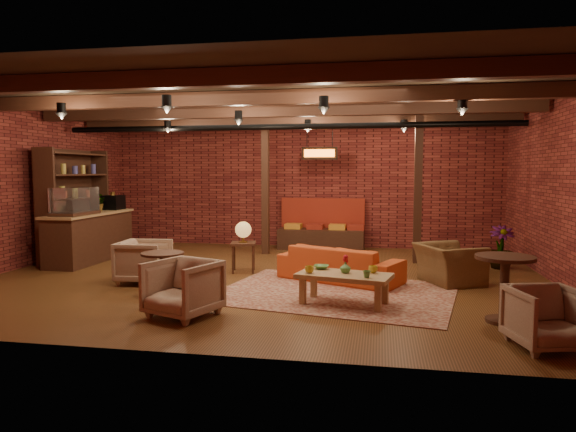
% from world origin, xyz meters
% --- Properties ---
extents(floor, '(10.00, 10.00, 0.00)m').
position_xyz_m(floor, '(0.00, 0.00, 0.00)').
color(floor, '#3D260F').
rests_on(floor, ground).
extents(ceiling, '(10.00, 8.00, 0.02)m').
position_xyz_m(ceiling, '(0.00, 0.00, 3.20)').
color(ceiling, black).
rests_on(ceiling, wall_back).
extents(wall_back, '(10.00, 0.02, 3.20)m').
position_xyz_m(wall_back, '(0.00, 4.00, 1.60)').
color(wall_back, maroon).
rests_on(wall_back, ground).
extents(wall_front, '(10.00, 0.02, 3.20)m').
position_xyz_m(wall_front, '(0.00, -4.00, 1.60)').
color(wall_front, maroon).
rests_on(wall_front, ground).
extents(wall_left, '(0.02, 8.00, 3.20)m').
position_xyz_m(wall_left, '(-5.00, 0.00, 1.60)').
color(wall_left, maroon).
rests_on(wall_left, ground).
extents(wall_right, '(0.02, 8.00, 3.20)m').
position_xyz_m(wall_right, '(5.00, 0.00, 1.60)').
color(wall_right, maroon).
rests_on(wall_right, ground).
extents(ceiling_beams, '(9.80, 6.40, 0.22)m').
position_xyz_m(ceiling_beams, '(0.00, 0.00, 3.08)').
color(ceiling_beams, '#321A10').
rests_on(ceiling_beams, ceiling).
extents(ceiling_pipe, '(9.60, 0.12, 0.12)m').
position_xyz_m(ceiling_pipe, '(0.00, 1.60, 2.85)').
color(ceiling_pipe, black).
rests_on(ceiling_pipe, ceiling).
extents(post_left, '(0.16, 0.16, 3.20)m').
position_xyz_m(post_left, '(-0.60, 2.60, 1.60)').
color(post_left, '#321A10').
rests_on(post_left, ground).
extents(post_right, '(0.16, 0.16, 3.20)m').
position_xyz_m(post_right, '(2.80, 2.00, 1.60)').
color(post_right, '#321A10').
rests_on(post_right, ground).
extents(service_counter, '(0.80, 2.50, 1.60)m').
position_xyz_m(service_counter, '(-4.10, 1.00, 0.80)').
color(service_counter, '#321A10').
rests_on(service_counter, ground).
extents(plant_counter, '(0.35, 0.39, 0.30)m').
position_xyz_m(plant_counter, '(-4.00, 1.20, 1.22)').
color(plant_counter, '#337F33').
rests_on(plant_counter, service_counter).
extents(shelving_hutch, '(0.52, 2.00, 2.40)m').
position_xyz_m(shelving_hutch, '(-4.50, 1.10, 1.20)').
color(shelving_hutch, '#321A10').
rests_on(shelving_hutch, ground).
extents(banquette, '(2.10, 0.70, 1.00)m').
position_xyz_m(banquette, '(0.60, 3.55, 0.50)').
color(banquette, maroon).
rests_on(banquette, ground).
extents(service_sign, '(0.86, 0.06, 0.30)m').
position_xyz_m(service_sign, '(0.60, 3.10, 2.35)').
color(service_sign, orange).
rests_on(service_sign, ceiling).
extents(ceiling_spotlights, '(6.40, 4.40, 0.28)m').
position_xyz_m(ceiling_spotlights, '(0.00, 0.00, 2.86)').
color(ceiling_spotlights, black).
rests_on(ceiling_spotlights, ceiling).
extents(rug, '(4.07, 3.40, 0.01)m').
position_xyz_m(rug, '(1.35, -1.01, 0.01)').
color(rug, maroon).
rests_on(rug, floor).
extents(sofa, '(2.30, 1.64, 0.63)m').
position_xyz_m(sofa, '(1.35, -0.12, 0.31)').
color(sofa, '#B73F19').
rests_on(sofa, floor).
extents(coffee_table, '(1.44, 0.93, 0.71)m').
position_xyz_m(coffee_table, '(1.52, -1.68, 0.40)').
color(coffee_table, olive).
rests_on(coffee_table, floor).
extents(side_table_lamp, '(0.55, 0.55, 0.97)m').
position_xyz_m(side_table_lamp, '(-0.53, 0.38, 0.74)').
color(side_table_lamp, '#321A10').
rests_on(side_table_lamp, floor).
extents(round_table_left, '(0.65, 0.65, 0.68)m').
position_xyz_m(round_table_left, '(-1.26, -1.67, 0.46)').
color(round_table_left, '#321A10').
rests_on(round_table_left, floor).
extents(armchair_a, '(0.80, 0.85, 0.82)m').
position_xyz_m(armchair_a, '(-1.98, -0.84, 0.41)').
color(armchair_a, '#B9A88F').
rests_on(armchair_a, floor).
extents(armchair_b, '(1.03, 1.00, 0.83)m').
position_xyz_m(armchair_b, '(-0.53, -2.68, 0.42)').
color(armchair_b, '#B9A88F').
rests_on(armchair_b, floor).
extents(armchair_right, '(1.05, 1.22, 0.91)m').
position_xyz_m(armchair_right, '(3.21, 0.04, 0.45)').
color(armchair_right, brown).
rests_on(armchair_right, floor).
extents(side_table_book, '(0.50, 0.50, 0.51)m').
position_xyz_m(side_table_book, '(3.30, 1.05, 0.45)').
color(side_table_book, '#321A10').
rests_on(side_table_book, floor).
extents(round_table_right, '(0.73, 0.73, 0.86)m').
position_xyz_m(round_table_right, '(3.60, -2.21, 0.57)').
color(round_table_right, '#321A10').
rests_on(round_table_right, floor).
extents(armchair_far, '(0.87, 0.83, 0.74)m').
position_xyz_m(armchair_far, '(3.83, -3.16, 0.37)').
color(armchair_far, '#B9A88F').
rests_on(armchair_far, floor).
extents(plant_tall, '(1.48, 1.48, 2.56)m').
position_xyz_m(plant_tall, '(4.40, 1.64, 1.28)').
color(plant_tall, '#4C7F4C').
rests_on(plant_tall, floor).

